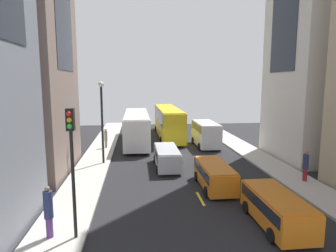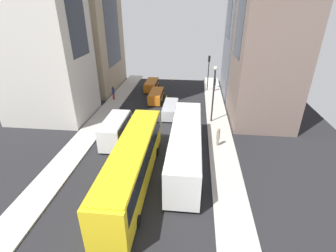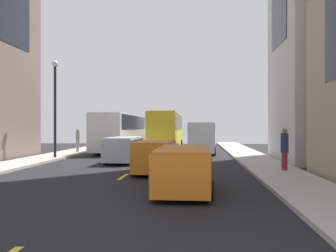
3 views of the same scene
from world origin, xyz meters
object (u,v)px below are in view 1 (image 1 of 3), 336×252
(car_silver_0, at_px, (167,156))
(pedestrian_waiting_curb, at_px, (306,165))
(delivery_van_white, at_px, (206,132))
(streetcar_yellow, at_px, (168,120))
(pedestrian_crossing_near, at_px, (48,210))
(city_bus_white, at_px, (136,125))
(traffic_light_near_corner, at_px, (72,149))
(car_orange_2, at_px, (276,207))
(pedestrian_crossing_mid, at_px, (106,138))
(car_orange_1, at_px, (214,174))

(car_silver_0, distance_m, pedestrian_waiting_curb, 9.95)
(delivery_van_white, distance_m, car_silver_0, 8.82)
(streetcar_yellow, relative_size, car_silver_0, 2.84)
(pedestrian_crossing_near, bearing_deg, city_bus_white, 103.09)
(streetcar_yellow, distance_m, traffic_light_near_corner, 24.92)
(car_orange_2, xyz_separation_m, pedestrian_crossing_near, (-10.21, -0.24, 0.44))
(city_bus_white, relative_size, pedestrian_crossing_mid, 6.55)
(delivery_van_white, bearing_deg, pedestrian_crossing_mid, -179.26)
(streetcar_yellow, relative_size, delivery_van_white, 2.56)
(streetcar_yellow, xyz_separation_m, car_orange_2, (2.53, -23.57, -1.22))
(delivery_van_white, bearing_deg, pedestrian_crossing_near, -122.04)
(streetcar_yellow, height_order, traffic_light_near_corner, traffic_light_near_corner)
(delivery_van_white, xyz_separation_m, pedestrian_crossing_near, (-10.99, -17.56, -0.16))
(streetcar_yellow, bearing_deg, car_silver_0, -96.65)
(car_orange_1, height_order, pedestrian_crossing_near, pedestrian_crossing_near)
(pedestrian_crossing_near, relative_size, traffic_light_near_corner, 0.41)
(car_silver_0, bearing_deg, pedestrian_crossing_mid, 127.19)
(streetcar_yellow, distance_m, car_orange_2, 23.74)
(delivery_van_white, bearing_deg, streetcar_yellow, 117.90)
(city_bus_white, bearing_deg, delivery_van_white, -21.32)
(car_silver_0, xyz_separation_m, traffic_light_near_corner, (-5.00, -10.39, 3.06))
(car_orange_2, relative_size, pedestrian_waiting_curb, 2.25)
(car_silver_0, relative_size, pedestrian_crossing_mid, 2.44)
(car_silver_0, height_order, traffic_light_near_corner, traffic_light_near_corner)
(delivery_van_white, xyz_separation_m, pedestrian_waiting_curb, (3.94, -11.89, -0.27))
(car_orange_2, bearing_deg, delivery_van_white, 87.42)
(delivery_van_white, relative_size, pedestrian_crossing_near, 2.33)
(delivery_van_white, height_order, pedestrian_crossing_mid, delivery_van_white)
(delivery_van_white, distance_m, car_orange_1, 12.34)
(car_silver_0, relative_size, pedestrian_waiting_curb, 2.33)
(car_orange_2, distance_m, pedestrian_crossing_mid, 19.67)
(car_orange_2, xyz_separation_m, traffic_light_near_corner, (-9.11, -0.39, 3.10))
(streetcar_yellow, xyz_separation_m, pedestrian_crossing_mid, (-7.03, -6.39, -0.93))
(car_silver_0, bearing_deg, pedestrian_waiting_curb, -27.37)
(car_orange_1, bearing_deg, pedestrian_crossing_mid, 123.77)
(car_silver_0, bearing_deg, car_orange_1, -61.93)
(streetcar_yellow, xyz_separation_m, car_silver_0, (-1.58, -13.57, -1.18))
(car_silver_0, xyz_separation_m, pedestrian_crossing_mid, (-5.45, 7.18, 0.25))
(delivery_van_white, height_order, car_silver_0, delivery_van_white)
(traffic_light_near_corner, bearing_deg, pedestrian_waiting_curb, 22.82)
(car_silver_0, xyz_separation_m, car_orange_2, (4.11, -10.01, -0.04))
(pedestrian_crossing_near, bearing_deg, pedestrian_waiting_curb, 44.33)
(car_silver_0, relative_size, pedestrian_crossing_near, 2.11)
(streetcar_yellow, bearing_deg, city_bus_white, -138.87)
(car_orange_2, bearing_deg, city_bus_white, 107.77)
(streetcar_yellow, distance_m, car_silver_0, 13.71)
(city_bus_white, height_order, pedestrian_crossing_mid, city_bus_white)
(car_silver_0, height_order, pedestrian_crossing_near, pedestrian_crossing_near)
(streetcar_yellow, relative_size, car_orange_1, 2.94)
(city_bus_white, xyz_separation_m, car_silver_0, (2.35, -10.14, -1.07))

